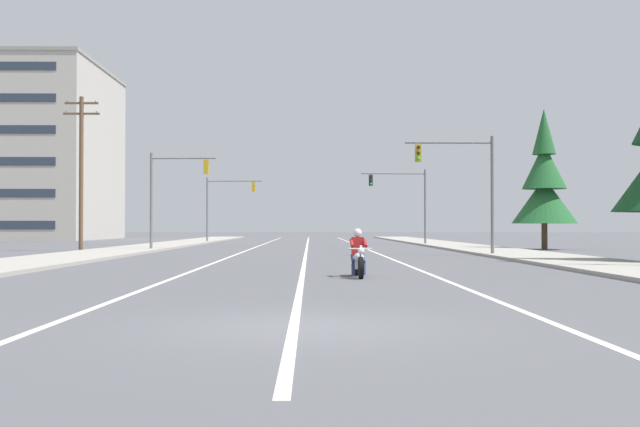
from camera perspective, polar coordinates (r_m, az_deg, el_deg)
name	(u,v)px	position (r m, az deg, el deg)	size (l,w,h in m)	color
ground_plane	(298,327)	(11.83, -1.64, -8.34)	(400.00, 400.00, 0.00)	#515156
lane_stripe_center	(307,247)	(56.76, -0.98, -2.50)	(0.16, 100.00, 0.01)	beige
lane_stripe_left	(256,247)	(56.90, -4.78, -2.49)	(0.16, 100.00, 0.01)	beige
lane_stripe_right	(362,247)	(56.88, 3.12, -2.50)	(0.16, 100.00, 0.01)	beige
sidewalk_kerb_right	(474,248)	(52.91, 11.30, -2.52)	(4.40, 110.00, 0.14)	#9E998E
sidewalk_kerb_left	(140,248)	(52.99, -13.14, -2.51)	(4.40, 110.00, 0.14)	#9E998E
motorcycle_with_rider	(358,258)	(23.26, 2.84, -3.27)	(0.70, 2.19, 1.46)	black
traffic_signal_near_right	(467,177)	(40.55, 10.82, 2.67)	(4.61, 0.37, 6.20)	slate
traffic_signal_near_left	(170,187)	(49.80, -11.04, 1.96)	(4.19, 0.37, 6.20)	slate
traffic_signal_mid_right	(406,195)	(63.47, 6.41, 1.39)	(5.37, 0.60, 6.20)	slate
traffic_signal_mid_left	(223,199)	(73.90, -7.16, 1.06)	(5.29, 0.51, 6.20)	slate
utility_pole_left_near	(81,168)	(49.79, -17.22, 3.24)	(2.24, 0.26, 9.53)	brown
conifer_tree_right_verge_far	(544,185)	(52.90, 16.23, 2.04)	(4.23, 4.23, 9.31)	#4C3828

